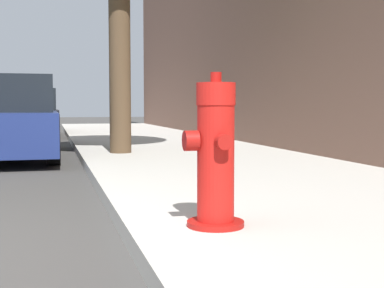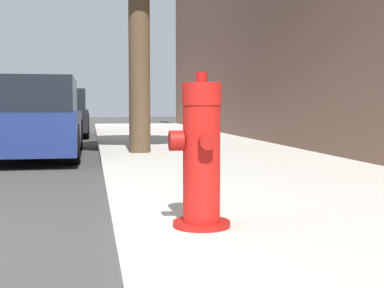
{
  "view_description": "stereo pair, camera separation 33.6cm",
  "coord_description": "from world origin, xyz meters",
  "views": [
    {
      "loc": [
        1.17,
        -3.09,
        0.9
      ],
      "look_at": [
        2.34,
        1.31,
        0.57
      ],
      "focal_mm": 50.0,
      "sensor_mm": 36.0,
      "label": 1
    },
    {
      "loc": [
        1.5,
        -3.16,
        0.9
      ],
      "look_at": [
        2.34,
        1.31,
        0.57
      ],
      "focal_mm": 50.0,
      "sensor_mm": 36.0,
      "label": 2
    }
  ],
  "objects": [
    {
      "name": "sidewalk_slab",
      "position": [
        3.38,
        0.0,
        0.07
      ],
      "size": [
        3.51,
        40.0,
        0.14
      ],
      "color": "beige",
      "rests_on": "ground_plane"
    },
    {
      "name": "parked_car_mid",
      "position": [
        0.52,
        12.99,
        0.66
      ],
      "size": [
        1.8,
        3.98,
        1.38
      ],
      "color": "black",
      "rests_on": "ground_plane"
    },
    {
      "name": "fire_hydrant",
      "position": [
        2.17,
        0.11,
        0.58
      ],
      "size": [
        0.39,
        0.38,
        0.97
      ],
      "color": "#A91511",
      "rests_on": "sidewalk_slab"
    },
    {
      "name": "parked_car_near",
      "position": [
        0.4,
        6.55,
        0.66
      ],
      "size": [
        1.81,
        4.4,
        1.38
      ],
      "color": "navy",
      "rests_on": "ground_plane"
    }
  ]
}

